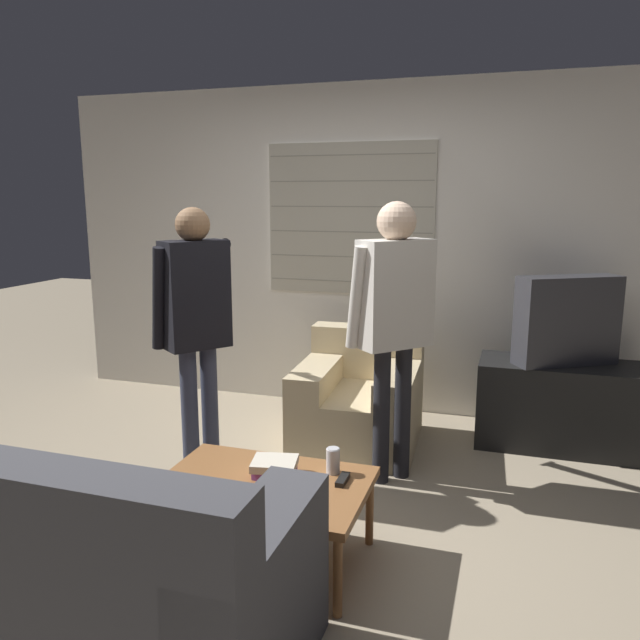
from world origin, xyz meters
TOP-DOWN VIEW (x-y plane):
  - ground_plane at (0.00, 0.00)m, footprint 16.00×16.00m
  - wall_back at (-0.01, 2.03)m, footprint 5.20×0.08m
  - couch_blue at (-0.49, -1.11)m, footprint 1.95×0.83m
  - armchair_beige at (0.13, 1.26)m, footprint 0.86×0.94m
  - coffee_table at (0.06, -0.31)m, footprint 0.97×0.65m
  - tv_stand at (1.47, 1.57)m, footprint 1.10×0.48m
  - tv at (1.47, 1.57)m, footprint 0.69×0.52m
  - person_left_standing at (-0.64, 0.39)m, footprint 0.56×0.76m
  - person_right_standing at (0.46, 0.74)m, footprint 0.50×0.77m
  - book_stack at (0.10, -0.24)m, footprint 0.24×0.21m
  - soda_can at (0.35, -0.12)m, footprint 0.07×0.07m
  - spare_remote at (0.42, -0.20)m, footprint 0.04×0.13m

SIDE VIEW (x-z plane):
  - ground_plane at x=0.00m, z-range 0.00..0.00m
  - tv_stand at x=1.47m, z-range 0.00..0.59m
  - armchair_beige at x=0.13m, z-range -0.08..0.68m
  - couch_blue at x=-0.49m, z-range -0.11..0.78m
  - coffee_table at x=0.06m, z-range 0.16..0.56m
  - spare_remote at x=0.42m, z-range 0.40..0.42m
  - book_stack at x=0.10m, z-range 0.40..0.48m
  - soda_can at x=0.35m, z-range 0.40..0.52m
  - tv at x=1.47m, z-range 0.59..1.19m
  - person_left_standing at x=-0.64m, z-range 0.21..1.85m
  - person_right_standing at x=0.46m, z-range 0.23..1.90m
  - wall_back at x=-0.01m, z-range 0.01..2.56m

